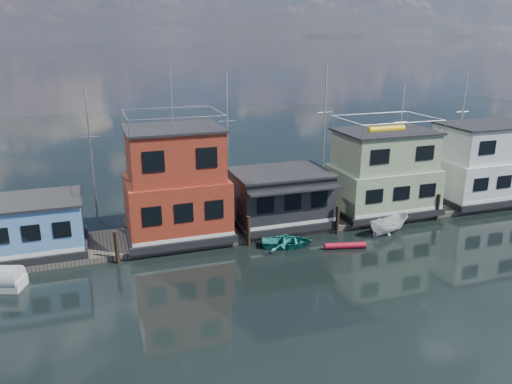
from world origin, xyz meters
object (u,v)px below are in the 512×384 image
object	(u,v)px
dinghy_teal	(287,242)
motorboat	(389,225)
houseboat_dark	(280,197)
houseboat_green	(383,173)
red_kayak	(345,246)
houseboat_blue	(35,226)
houseboat_red	(176,185)
houseboat_white	(482,163)
dinghy_white	(385,226)

from	to	relation	value
dinghy_teal	motorboat	xyz separation A→B (m)	(8.14, -0.19, 0.31)
houseboat_dark	motorboat	size ratio (longest dim) A/B	2.07
houseboat_green	red_kayak	size ratio (longest dim) A/B	2.86
motorboat	houseboat_blue	bearing A→B (deg)	68.99
houseboat_green	houseboat_red	bearing A→B (deg)	-180.00
houseboat_red	houseboat_white	bearing A→B (deg)	0.00
houseboat_blue	houseboat_green	xyz separation A→B (m)	(26.50, 0.00, 1.34)
houseboat_dark	houseboat_white	size ratio (longest dim) A/B	0.88
red_kayak	motorboat	bearing A→B (deg)	31.14
houseboat_dark	red_kayak	world-z (taller)	houseboat_dark
motorboat	dinghy_teal	bearing A→B (deg)	77.02
houseboat_blue	houseboat_green	distance (m)	26.53
houseboat_white	houseboat_dark	bearing A→B (deg)	-179.94
houseboat_dark	motorboat	world-z (taller)	houseboat_dark
houseboat_green	houseboat_blue	bearing A→B (deg)	-180.00
houseboat_white	red_kayak	xyz separation A→B (m)	(-16.25, -5.50, -3.32)
houseboat_blue	houseboat_white	world-z (taller)	houseboat_white
dinghy_teal	dinghy_white	xyz separation A→B (m)	(8.04, 0.16, 0.14)
dinghy_teal	dinghy_white	distance (m)	8.04
houseboat_blue	motorboat	distance (m)	25.06
motorboat	red_kayak	world-z (taller)	motorboat
houseboat_red	houseboat_white	distance (m)	27.01
houseboat_dark	red_kayak	bearing A→B (deg)	-63.35
houseboat_white	dinghy_teal	size ratio (longest dim) A/B	2.30
houseboat_red	houseboat_dark	bearing A→B (deg)	-0.14
houseboat_green	red_kayak	bearing A→B (deg)	-138.66
dinghy_teal	dinghy_white	size ratio (longest dim) A/B	1.86
motorboat	dinghy_white	size ratio (longest dim) A/B	1.82
houseboat_blue	motorboat	world-z (taller)	houseboat_blue
houseboat_green	red_kayak	xyz separation A→B (m)	(-6.25, -5.50, -3.33)
motorboat	red_kayak	distance (m)	4.68
dinghy_white	houseboat_dark	bearing A→B (deg)	79.74
houseboat_red	houseboat_green	xyz separation A→B (m)	(17.00, 0.00, -0.55)
houseboat_red	dinghy_teal	size ratio (longest dim) A/B	3.24
houseboat_red	dinghy_teal	xyz separation A→B (m)	(7.04, -3.88, -3.72)
houseboat_blue	houseboat_white	xyz separation A→B (m)	(36.50, 0.00, 1.33)
houseboat_dark	red_kayak	xyz separation A→B (m)	(2.75, -5.48, -2.20)
houseboat_blue	red_kayak	size ratio (longest dim) A/B	2.18
houseboat_dark	dinghy_teal	xyz separation A→B (m)	(-0.96, -3.86, -2.04)
houseboat_blue	houseboat_red	xyz separation A→B (m)	(9.50, 0.00, 1.90)
houseboat_white	dinghy_white	xyz separation A→B (m)	(-11.92, -3.72, -3.02)
houseboat_blue	dinghy_white	xyz separation A→B (m)	(24.58, -3.72, -1.69)
houseboat_red	houseboat_dark	distance (m)	8.18
houseboat_blue	red_kayak	world-z (taller)	houseboat_blue
houseboat_green	dinghy_teal	world-z (taller)	houseboat_green
red_kayak	dinghy_white	distance (m)	4.69
dinghy_white	dinghy_teal	bearing A→B (deg)	108.47
houseboat_dark	houseboat_white	distance (m)	19.03
motorboat	red_kayak	size ratio (longest dim) A/B	1.22
houseboat_red	motorboat	size ratio (longest dim) A/B	3.32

